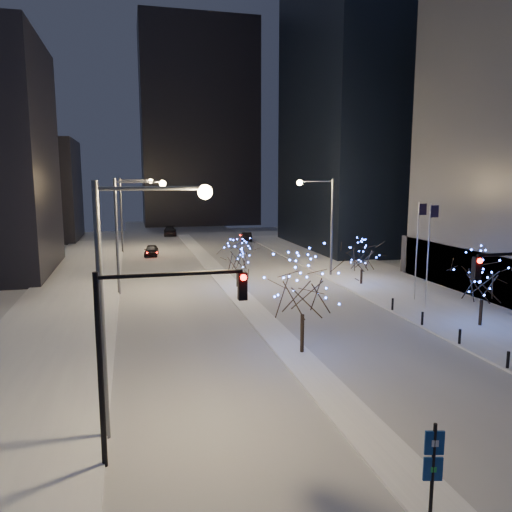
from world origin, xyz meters
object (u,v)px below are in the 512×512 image
object	(u,v)px
holiday_tree_median_far	(237,256)
holiday_tree_plaza_near	(483,277)
wayfinding_sign	(433,463)
street_lamp_w_mid	(129,220)
street_lamp_east	(324,214)
holiday_tree_median_near	(303,283)
street_lamp_w_far	(129,204)
car_near	(151,250)
car_mid	(246,237)
holiday_tree_plaza_far	(362,256)
traffic_signal_west	(146,334)
street_lamp_w_near	(129,274)
car_far	(170,231)

from	to	relation	value
holiday_tree_median_far	holiday_tree_plaza_near	xyz separation A→B (m)	(13.51, -15.78, 0.46)
holiday_tree_median_far	wayfinding_sign	bearing A→B (deg)	-91.92
street_lamp_w_mid	street_lamp_east	bearing A→B (deg)	8.96
holiday_tree_median_near	holiday_tree_plaza_near	distance (m)	13.68
street_lamp_w_far	car_near	bearing A→B (deg)	-56.37
car_mid	holiday_tree_plaza_far	world-z (taller)	holiday_tree_plaza_far
car_near	holiday_tree_median_near	size ratio (longest dim) A/B	0.67
wayfinding_sign	traffic_signal_west	bearing A→B (deg)	159.40
street_lamp_w_near	holiday_tree_plaza_far	xyz separation A→B (m)	(21.04, 23.20, -3.67)
car_near	street_lamp_w_near	bearing A→B (deg)	-86.48
holiday_tree_median_far	holiday_tree_plaza_far	bearing A→B (deg)	-7.80
car_near	car_mid	xyz separation A→B (m)	(15.36, 11.78, -0.01)
holiday_tree_plaza_far	wayfinding_sign	bearing A→B (deg)	-112.49
street_lamp_w_near	holiday_tree_plaza_near	distance (m)	24.84
car_near	wayfinding_sign	xyz separation A→B (m)	(5.77, -53.54, 1.23)
street_lamp_w_near	holiday_tree_median_far	size ratio (longest dim) A/B	2.29
car_mid	holiday_tree_median_far	bearing A→B (deg)	83.82
street_lamp_w_mid	car_far	xyz separation A→B (m)	(6.70, 43.26, -5.74)
car_near	car_mid	distance (m)	19.36
street_lamp_w_near	wayfinding_sign	world-z (taller)	street_lamp_w_near
holiday_tree_median_near	holiday_tree_plaza_far	size ratio (longest dim) A/B	1.46
car_far	wayfinding_sign	bearing A→B (deg)	-84.96
wayfinding_sign	holiday_tree_median_far	bearing A→B (deg)	102.06
holiday_tree_plaza_near	wayfinding_sign	bearing A→B (deg)	-131.60
street_lamp_east	holiday_tree_plaza_near	xyz separation A→B (m)	(3.92, -18.99, -3.00)
street_lamp_w_mid	car_mid	bearing A→B (deg)	61.40
street_lamp_w_mid	holiday_tree_median_far	world-z (taller)	street_lamp_w_mid
street_lamp_w_mid	holiday_tree_median_near	world-z (taller)	street_lamp_w_mid
holiday_tree_plaza_far	street_lamp_w_mid	bearing A→B (deg)	175.11
street_lamp_w_far	wayfinding_sign	bearing A→B (deg)	-81.72
street_lamp_w_far	car_near	size ratio (longest dim) A/B	2.40
car_mid	wayfinding_sign	bearing A→B (deg)	89.87
street_lamp_east	holiday_tree_plaza_far	size ratio (longest dim) A/B	2.34
holiday_tree_median_near	holiday_tree_plaza_far	world-z (taller)	holiday_tree_median_near
holiday_tree_median_near	holiday_tree_median_far	distance (m)	17.83
holiday_tree_plaza_near	holiday_tree_plaza_far	distance (m)	14.33
street_lamp_w_far	car_far	xyz separation A→B (m)	(6.70, 18.26, -5.74)
traffic_signal_west	wayfinding_sign	bearing A→B (deg)	-34.58
street_lamp_east	car_mid	bearing A→B (deg)	92.07
car_far	holiday_tree_median_far	distance (m)	43.61
street_lamp_w_mid	holiday_tree_median_near	bearing A→B (deg)	-62.33
car_near	car_far	xyz separation A→B (m)	(4.11, 22.14, 0.05)
car_near	holiday_tree_plaza_near	xyz separation A→B (m)	(20.36, -37.11, 2.74)
street_lamp_east	wayfinding_sign	distance (m)	37.26
holiday_tree_median_near	traffic_signal_west	bearing A→B (deg)	-134.80
holiday_tree_median_near	wayfinding_sign	xyz separation A→B (m)	(-1.08, -14.42, -2.25)
street_lamp_east	holiday_tree_plaza_near	world-z (taller)	street_lamp_east
holiday_tree_plaza_far	holiday_tree_median_far	bearing A→B (deg)	172.20
street_lamp_w_near	wayfinding_sign	xyz separation A→B (m)	(8.36, -7.42, -4.56)
car_near	holiday_tree_plaza_far	world-z (taller)	holiday_tree_plaza_far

